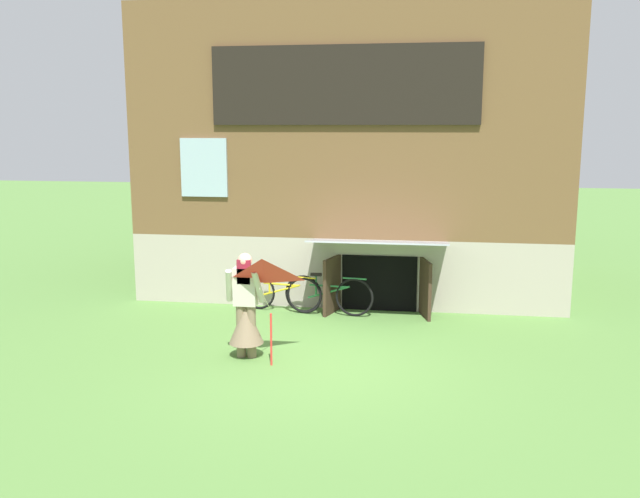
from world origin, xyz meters
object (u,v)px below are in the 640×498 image
Objects in this scene: person at (246,314)px; bicycle_yellow at (281,293)px; bicycle_green at (329,295)px; kite at (262,286)px.

person reaches higher than bicycle_yellow.
bicycle_green is (0.90, 2.49, -0.30)m from person.
kite is (0.39, -0.53, 0.57)m from person.
person is at bearing 126.02° from kite.
kite is 0.90× the size of bicycle_green.
person is at bearing -103.19° from bicycle_green.
person is 1.00× the size of bicycle_yellow.
bicycle_green is at bearing 80.29° from kite.
kite is at bearing -92.95° from bicycle_green.
kite reaches higher than bicycle_yellow.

